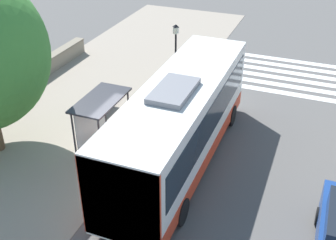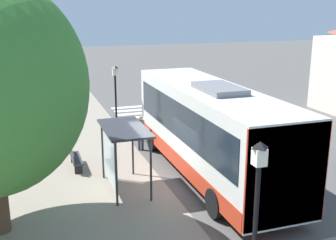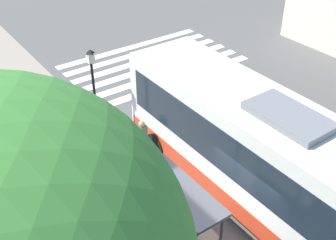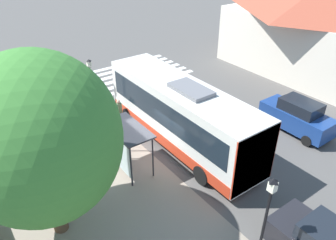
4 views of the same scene
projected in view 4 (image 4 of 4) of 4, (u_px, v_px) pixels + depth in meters
name	position (u px, v px, depth m)	size (l,w,h in m)	color
ground_plane	(160.00, 161.00, 17.57)	(120.00, 120.00, 0.00)	#514F4C
sidewalk_plaza	(81.00, 196.00, 15.30)	(9.00, 44.00, 0.02)	gray
crosswalk_stripes	(133.00, 74.00, 27.85)	(9.00, 5.25, 0.01)	silver
background_building	(311.00, 30.00, 26.49)	(7.86, 14.05, 6.98)	beige
bus	(181.00, 113.00, 18.02)	(2.77, 10.73, 3.87)	silver
bus_shelter	(125.00, 137.00, 16.05)	(1.52, 2.91, 2.43)	#2D2D33
pedestrian	(119.00, 110.00, 20.37)	(0.34, 0.23, 1.70)	#2D3347
bench	(79.00, 145.00, 18.03)	(0.40, 1.74, 0.88)	#333338
street_lamp_near	(91.00, 82.00, 20.84)	(0.28, 0.28, 3.83)	black
street_lamp_far	(266.00, 217.00, 11.00)	(0.28, 0.28, 4.17)	black
shade_tree	(40.00, 140.00, 11.38)	(5.77, 5.77, 7.70)	brown
parked_car_far_lane	(297.00, 116.00, 19.72)	(1.87, 4.35, 2.06)	navy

